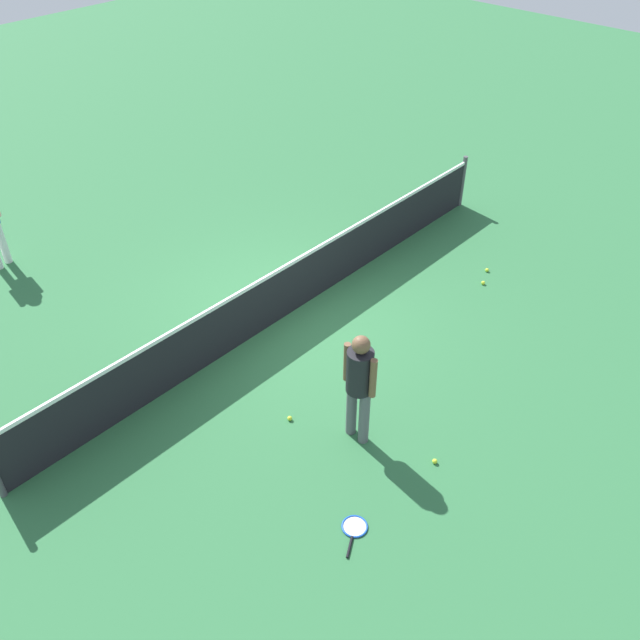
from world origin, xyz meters
TOP-DOWN VIEW (x-y plane):
  - ground_plane at (0.00, 0.00)m, footprint 40.00×40.00m
  - court_net at (0.00, 0.00)m, footprint 10.09×0.09m
  - player_near_side at (-1.33, -2.56)m, footprint 0.35×0.52m
  - tennis_racket_near_player at (-2.47, -3.48)m, footprint 0.59×0.43m
  - tennis_ball_near_player at (2.85, -1.91)m, footprint 0.07×0.07m
  - tennis_ball_by_net at (-1.74, -1.70)m, footprint 0.07×0.07m
  - tennis_ball_midcourt at (3.24, -1.75)m, footprint 0.07×0.07m
  - tennis_ball_baseline at (-1.02, -3.60)m, footprint 0.07×0.07m

SIDE VIEW (x-z plane):
  - ground_plane at x=0.00m, z-range 0.00..0.00m
  - tennis_racket_near_player at x=-2.47m, z-range 0.00..0.03m
  - tennis_ball_near_player at x=2.85m, z-range 0.00..0.07m
  - tennis_ball_by_net at x=-1.74m, z-range 0.00..0.07m
  - tennis_ball_midcourt at x=3.24m, z-range 0.00..0.07m
  - tennis_ball_baseline at x=-1.02m, z-range 0.00..0.07m
  - court_net at x=0.00m, z-range -0.03..1.04m
  - player_near_side at x=-1.33m, z-range 0.16..1.86m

